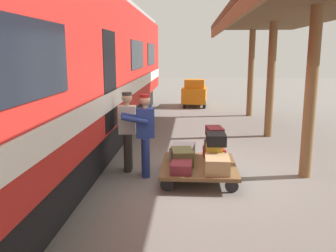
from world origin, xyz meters
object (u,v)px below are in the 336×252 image
at_px(suitcase_black_hardshell, 216,139).
at_px(suitcase_tan_vintage, 217,165).
at_px(suitcase_yellow_case, 214,150).
at_px(porter_by_door, 129,129).
at_px(suitcase_maroon_trunk, 215,132).
at_px(luggage_cart, 199,166).
at_px(suitcase_orange_carryall, 215,160).
at_px(baggage_tug, 194,93).
at_px(suitcase_burgundy_valise, 181,167).
at_px(train_car, 38,75).
at_px(porter_in_overalls, 144,132).
at_px(suitcase_olive_duffel, 182,157).
at_px(suitcase_slate_roller, 214,143).
at_px(suitcase_gray_aluminum, 183,151).
at_px(suitcase_red_plastic, 214,153).

bearing_deg(suitcase_black_hardshell, suitcase_tan_vintage, 89.81).
relative_size(suitcase_yellow_case, porter_by_door, 0.22).
relative_size(suitcase_maroon_trunk, porter_by_door, 0.30).
bearing_deg(luggage_cart, porter_by_door, -17.17).
height_order(suitcase_orange_carryall, suitcase_yellow_case, suitcase_yellow_case).
bearing_deg(suitcase_tan_vintage, porter_by_door, -27.15).
bearing_deg(luggage_cart, baggage_tug, -89.94).
height_order(suitcase_burgundy_valise, suitcase_maroon_trunk, suitcase_maroon_trunk).
height_order(train_car, suitcase_burgundy_valise, train_car).
bearing_deg(porter_in_overalls, train_car, -4.31).
xyz_separation_m(suitcase_yellow_case, porter_by_door, (1.79, -0.44, 0.31)).
relative_size(suitcase_burgundy_valise, porter_by_door, 0.34).
distance_m(train_car, luggage_cart, 3.78).
distance_m(suitcase_burgundy_valise, baggage_tug, 10.61).
relative_size(suitcase_burgundy_valise, baggage_tug, 0.33).
xyz_separation_m(suitcase_burgundy_valise, baggage_tug, (-0.32, -10.60, 0.22)).
bearing_deg(suitcase_olive_duffel, porter_by_door, -21.71).
xyz_separation_m(suitcase_maroon_trunk, porter_in_overalls, (1.45, 0.38, 0.06)).
relative_size(train_car, suitcase_tan_vintage, 36.40).
xyz_separation_m(suitcase_tan_vintage, suitcase_slate_roller, (0.01, -0.96, 0.19)).
bearing_deg(luggage_cart, suitcase_maroon_trunk, -123.59).
distance_m(suitcase_tan_vintage, suitcase_olive_duffel, 0.82).
relative_size(suitcase_olive_duffel, suitcase_gray_aluminum, 0.94).
bearing_deg(porter_by_door, suitcase_gray_aluminum, -179.27).
distance_m(suitcase_burgundy_valise, suitcase_yellow_case, 0.83).
relative_size(suitcase_yellow_case, porter_in_overalls, 0.22).
bearing_deg(suitcase_red_plastic, porter_by_door, 0.46).
xyz_separation_m(suitcase_tan_vintage, suitcase_black_hardshell, (-0.00, -0.49, 0.38)).
bearing_deg(baggage_tug, suitcase_olive_duffel, 88.16).
distance_m(suitcase_tan_vintage, porter_in_overalls, 1.63).
bearing_deg(suitcase_yellow_case, suitcase_tan_vintage, 94.22).
bearing_deg(suitcase_orange_carryall, baggage_tug, -88.05).
xyz_separation_m(suitcase_burgundy_valise, porter_by_door, (1.16, -0.94, 0.52)).
relative_size(suitcase_gray_aluminum, suitcase_black_hardshell, 1.15).
relative_size(suitcase_tan_vintage, suitcase_gray_aluminum, 0.97).
bearing_deg(suitcase_burgundy_valise, suitcase_yellow_case, -142.09).
xyz_separation_m(suitcase_red_plastic, suitcase_slate_roller, (0.01, -0.01, 0.22)).
bearing_deg(suitcase_maroon_trunk, suitcase_gray_aluminum, 2.77).
relative_size(suitcase_tan_vintage, baggage_tug, 0.34).
height_order(suitcase_burgundy_valise, suitcase_olive_duffel, suitcase_olive_duffel).
height_order(train_car, suitcase_yellow_case, train_car).
relative_size(suitcase_red_plastic, suitcase_yellow_case, 1.23).
distance_m(suitcase_burgundy_valise, suitcase_olive_duffel, 0.48).
xyz_separation_m(suitcase_tan_vintage, suitcase_gray_aluminum, (0.67, -0.95, -0.01)).
bearing_deg(suitcase_tan_vintage, suitcase_maroon_trunk, -90.19).
height_order(suitcase_gray_aluminum, suitcase_orange_carryall, suitcase_gray_aluminum).
distance_m(suitcase_black_hardshell, suitcase_maroon_trunk, 0.49).
height_order(luggage_cart, porter_in_overalls, porter_in_overalls).
bearing_deg(luggage_cart, suitcase_olive_duffel, -0.00).
distance_m(suitcase_orange_carryall, suitcase_yellow_case, 0.21).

